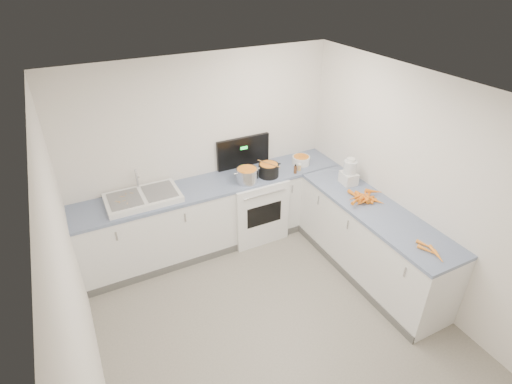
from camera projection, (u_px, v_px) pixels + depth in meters
name	position (u px, v px, depth m)	size (l,w,h in m)	color
floor	(277.00, 329.00, 4.28)	(3.50, 4.00, 0.00)	gray
ceiling	(287.00, 103.00, 2.99)	(3.50, 4.00, 0.00)	white
wall_back	(204.00, 152.00, 5.16)	(3.50, 2.50, 0.00)	white
wall_left	(77.00, 301.00, 2.95)	(4.00, 2.50, 0.00)	white
wall_right	(421.00, 192.00, 4.31)	(4.00, 2.50, 0.00)	white
counter_back	(216.00, 214.00, 5.33)	(3.50, 0.62, 0.94)	white
counter_right	(370.00, 241.00, 4.83)	(0.62, 2.20, 0.94)	white
stove	(253.00, 204.00, 5.53)	(0.76, 0.65, 1.36)	white
sink	(143.00, 198.00, 4.72)	(0.86, 0.52, 0.31)	white
steel_pot	(247.00, 176.00, 5.09)	(0.28, 0.28, 0.20)	silver
black_pot	(269.00, 171.00, 5.23)	(0.27, 0.27, 0.19)	black
wooden_spoon	(269.00, 164.00, 5.17)	(0.01, 0.01, 0.35)	#AD7A47
mixing_bowl	(301.00, 160.00, 5.53)	(0.25, 0.25, 0.11)	white
extract_bottle	(295.00, 170.00, 5.30)	(0.04, 0.04, 0.11)	#593319
spice_jar	(299.00, 168.00, 5.38)	(0.05, 0.05, 0.08)	#E5B266
food_processor	(349.00, 173.00, 5.02)	(0.19, 0.23, 0.35)	white
carrot_pile	(364.00, 198.00, 4.72)	(0.50, 0.43, 0.09)	orange
peeled_carrots	(431.00, 251.00, 3.91)	(0.15, 0.36, 0.04)	orange
peelings	(122.00, 199.00, 4.62)	(0.25, 0.25, 0.01)	tan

